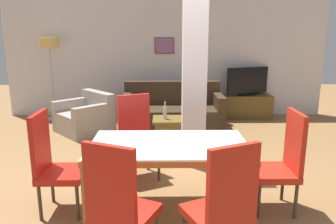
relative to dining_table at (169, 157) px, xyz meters
The scene contains 16 objects.
ground_plane 0.60m from the dining_table, ahead, with size 18.00×18.00×0.00m, color olive.
back_wall 4.36m from the dining_table, 90.00° to the left, with size 7.20×0.09×2.70m.
divider_pillar 1.62m from the dining_table, 74.74° to the left, with size 0.33×0.28×2.70m.
dining_table is the anchor object (origin of this frame).
dining_chair_near_right 0.99m from the dining_table, 65.84° to the right, with size 0.61×0.61×1.08m.
dining_chair_head_right 1.20m from the dining_table, ahead, with size 0.46×0.46×1.08m.
dining_chair_head_left 1.21m from the dining_table, behind, with size 0.46×0.46×1.08m.
dining_chair_near_left 0.98m from the dining_table, 114.71° to the right, with size 0.61×0.61×1.08m.
dining_chair_far_left 0.99m from the dining_table, 114.17° to the left, with size 0.61×0.61×1.08m.
sofa 3.29m from the dining_table, 87.75° to the left, with size 2.00×0.92×0.89m.
armchair 3.33m from the dining_table, 118.12° to the left, with size 1.27×1.27×0.76m.
coffee_table 2.31m from the dining_table, 87.08° to the left, with size 0.71×0.52×0.43m.
bottle 2.25m from the dining_table, 90.82° to the left, with size 0.07×0.07×0.30m.
tv_stand 4.42m from the dining_table, 65.63° to the left, with size 1.13×0.40×0.51m.
tv_screen 4.41m from the dining_table, 65.63° to the left, with size 0.97×0.39×0.63m.
floor_lamp 4.74m from the dining_table, 122.39° to the left, with size 0.40×0.40×1.79m.
Camera 1 is at (-0.06, -3.21, 1.85)m, focal length 35.00 mm.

